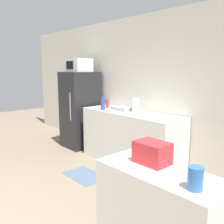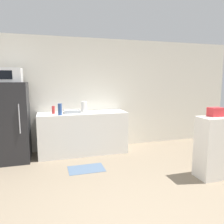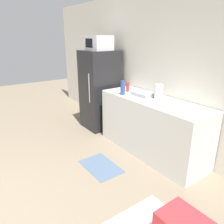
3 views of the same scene
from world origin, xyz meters
The scene contains 11 objects.
wall_back centered at (0.00, 3.27, 1.30)m, with size 8.00×0.06×2.60m, color silver.
refrigerator centered at (-1.48, 2.82, 0.80)m, with size 0.63×0.70×1.60m.
microwave centered at (-1.48, 2.82, 1.74)m, with size 0.46×0.40×0.27m.
counter centered at (-0.05, 2.90, 0.46)m, with size 1.94×0.65×0.92m, color silver.
sink_basin centered at (-0.28, 2.92, 0.95)m, with size 0.35×0.28×0.06m, color #9EA3A8.
bottle_tall centered at (-0.55, 2.68, 1.04)m, with size 0.08×0.08×0.24m, color #2D4C8C.
bottle_short centered at (-0.67, 2.90, 1.01)m, with size 0.06×0.06×0.17m, color red.
shelf_cabinet centered at (2.01, 1.02, 0.52)m, with size 0.83×0.36×1.04m, color white.
basket centered at (1.90, 1.08, 1.11)m, with size 0.23×0.16×0.15m, color red.
paper_towel_roll centered at (0.00, 2.96, 1.04)m, with size 0.12×0.12×0.24m, color white.
kitchen_rug centered at (-0.14, 1.96, 0.00)m, with size 0.66×0.43×0.01m, color slate.
Camera 2 is at (-0.78, -1.88, 1.65)m, focal length 35.00 mm.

